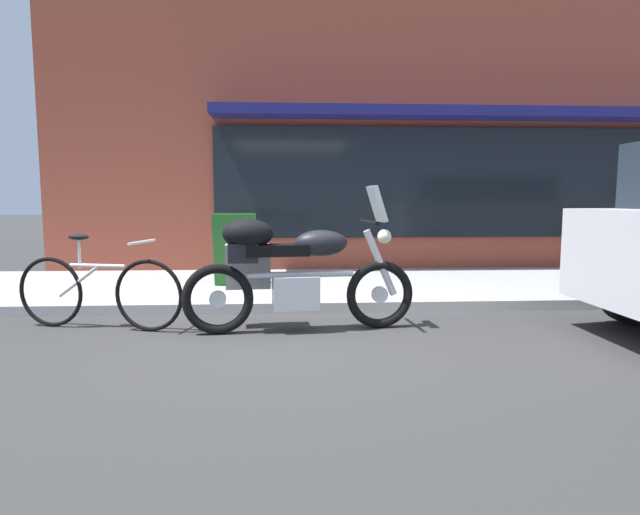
% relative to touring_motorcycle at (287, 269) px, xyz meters
% --- Properties ---
extents(ground_plane, '(80.00, 80.00, 0.00)m').
position_rel_touring_motorcycle_xyz_m(ground_plane, '(0.06, -0.29, -0.61)').
color(ground_plane, '#343434').
extents(storefront_building, '(18.28, 0.90, 7.39)m').
position_rel_touring_motorcycle_xyz_m(storefront_building, '(5.20, 3.81, 2.99)').
color(storefront_building, brown).
rests_on(storefront_building, ground_plane).
extents(touring_motorcycle, '(2.26, 0.62, 1.42)m').
position_rel_touring_motorcycle_xyz_m(touring_motorcycle, '(0.00, 0.00, 0.00)').
color(touring_motorcycle, black).
rests_on(touring_motorcycle, ground_plane).
extents(parked_bicycle, '(1.73, 0.59, 0.94)m').
position_rel_touring_motorcycle_xyz_m(parked_bicycle, '(-1.87, 0.18, -0.23)').
color(parked_bicycle, black).
rests_on(parked_bicycle, ground_plane).
extents(sandwich_board_sign, '(0.55, 0.42, 0.97)m').
position_rel_touring_motorcycle_xyz_m(sandwich_board_sign, '(-0.71, 2.05, -0.01)').
color(sandwich_board_sign, '#1E511E').
rests_on(sandwich_board_sign, sidewalk_curb).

